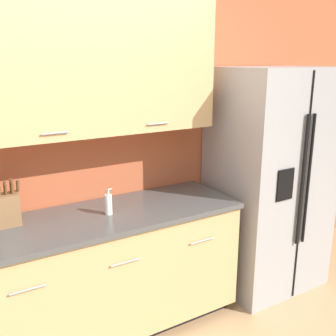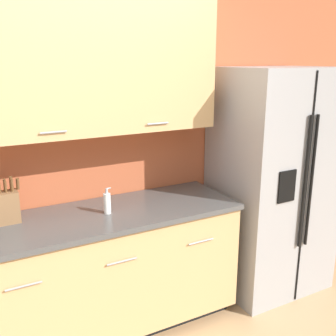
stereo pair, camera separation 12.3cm
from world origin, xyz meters
name	(u,v)px [view 2 (the right image)]	position (x,y,z in m)	size (l,w,h in m)	color
wall_back	(46,124)	(-0.01, 1.30, 1.50)	(10.00, 0.39, 2.60)	#BC5B38
counter_unit	(65,282)	(-0.03, 1.03, 0.46)	(2.47, 0.64, 0.92)	black
refrigerator	(272,181)	(1.73, 0.97, 0.93)	(0.90, 0.75, 1.87)	#9E9EA0
knife_block	(8,206)	(-0.32, 1.15, 1.03)	(0.16, 0.10, 0.30)	olive
soap_dispenser	(107,203)	(0.29, 1.00, 0.99)	(0.05, 0.05, 0.18)	white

